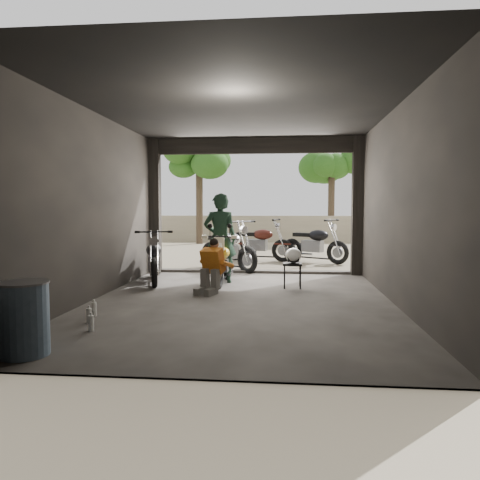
% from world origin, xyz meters
% --- Properties ---
extents(ground, '(80.00, 80.00, 0.00)m').
position_xyz_m(ground, '(0.00, 0.00, 0.00)').
color(ground, '#7A6D56').
rests_on(ground, ground).
extents(garage, '(7.00, 7.13, 3.20)m').
position_xyz_m(garage, '(0.00, 0.55, 1.28)').
color(garage, '#2D2B28').
rests_on(garage, ground).
extents(boundary_wall, '(18.00, 0.30, 1.20)m').
position_xyz_m(boundary_wall, '(0.00, 14.00, 0.60)').
color(boundary_wall, gray).
rests_on(boundary_wall, ground).
extents(tree_left, '(2.20, 2.20, 5.60)m').
position_xyz_m(tree_left, '(-3.00, 12.50, 3.99)').
color(tree_left, '#382B1E').
rests_on(tree_left, ground).
extents(tree_right, '(2.20, 2.20, 5.00)m').
position_xyz_m(tree_right, '(2.80, 14.00, 3.56)').
color(tree_right, '#382B1E').
rests_on(tree_right, ground).
extents(main_bike, '(0.69, 1.59, 1.05)m').
position_xyz_m(main_bike, '(-0.52, 1.82, 0.53)').
color(main_bike, '#EDE8C8').
rests_on(main_bike, ground).
extents(left_bike, '(1.13, 1.78, 1.12)m').
position_xyz_m(left_bike, '(-2.00, 1.89, 0.56)').
color(left_bike, black).
rests_on(left_bike, ground).
extents(outside_bike_a, '(1.88, 1.86, 1.27)m').
position_xyz_m(outside_bike_a, '(-0.70, 3.95, 0.63)').
color(outside_bike_a, black).
rests_on(outside_bike_a, ground).
extents(outside_bike_b, '(1.97, 1.15, 1.25)m').
position_xyz_m(outside_bike_b, '(-0.05, 6.11, 0.62)').
color(outside_bike_b, '#42160F').
rests_on(outside_bike_b, ground).
extents(outside_bike_c, '(1.97, 1.63, 1.25)m').
position_xyz_m(outside_bike_c, '(1.56, 5.87, 0.63)').
color(outside_bike_c, black).
rests_on(outside_bike_c, ground).
extents(rider, '(0.73, 0.53, 1.87)m').
position_xyz_m(rider, '(-0.61, 1.98, 0.94)').
color(rider, black).
rests_on(rider, ground).
extents(mechanic, '(0.70, 0.81, 0.98)m').
position_xyz_m(mechanic, '(-0.62, 0.72, 0.49)').
color(mechanic, '#C96C1A').
rests_on(mechanic, ground).
extents(stool, '(0.36, 0.36, 0.50)m').
position_xyz_m(stool, '(0.88, 1.47, 0.43)').
color(stool, black).
rests_on(stool, ground).
extents(helmet, '(0.36, 0.37, 0.29)m').
position_xyz_m(helmet, '(0.89, 1.50, 0.65)').
color(helmet, white).
rests_on(helmet, stool).
extents(oil_drum, '(0.59, 0.59, 0.79)m').
position_xyz_m(oil_drum, '(-2.00, -3.00, 0.40)').
color(oil_drum, '#445A72').
rests_on(oil_drum, ground).
extents(sign_post, '(0.81, 0.08, 2.42)m').
position_xyz_m(sign_post, '(3.15, 3.12, 1.64)').
color(sign_post, black).
rests_on(sign_post, ground).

